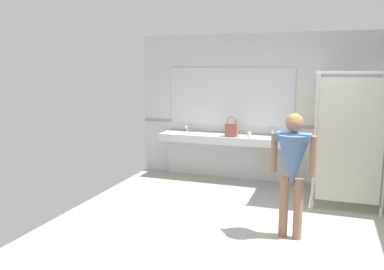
# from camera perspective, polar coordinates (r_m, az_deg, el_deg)

# --- Properties ---
(ground_plane) EXTENTS (5.84, 5.86, 0.10)m
(ground_plane) POSITION_cam_1_polar(r_m,az_deg,el_deg) (5.25, 10.55, -14.75)
(ground_plane) COLOR #9E998E
(wall_back) EXTENTS (5.84, 0.12, 2.73)m
(wall_back) POSITION_cam_1_polar(r_m,az_deg,el_deg) (7.49, 14.00, 3.70)
(wall_back) COLOR silver
(wall_back) RESTS_ON ground_plane
(wall_back_tile_band) EXTENTS (5.84, 0.01, 0.06)m
(wall_back_tile_band) POSITION_cam_1_polar(r_m,az_deg,el_deg) (7.47, 13.86, 1.26)
(wall_back_tile_band) COLOR #9E937F
(wall_back_tile_band) RESTS_ON wall_back
(vanity_counter) EXTENTS (2.50, 0.53, 0.98)m
(vanity_counter) POSITION_cam_1_polar(r_m,az_deg,el_deg) (7.53, 5.04, -1.67)
(vanity_counter) COLOR silver
(vanity_counter) RESTS_ON ground_plane
(mirror_panel) EXTENTS (2.40, 0.02, 1.09)m
(mirror_panel) POSITION_cam_1_polar(r_m,az_deg,el_deg) (7.59, 5.50, 5.51)
(mirror_panel) COLOR silver
(mirror_panel) RESTS_ON wall_back
(bathroom_stalls) EXTENTS (1.98, 1.41, 2.06)m
(bathroom_stalls) POSITION_cam_1_polar(r_m,az_deg,el_deg) (6.58, 25.80, -0.29)
(bathroom_stalls) COLOR #B2AD9E
(bathroom_stalls) RESTS_ON ground_plane
(person_standing) EXTENTS (0.55, 0.46, 1.57)m
(person_standing) POSITION_cam_1_polar(r_m,az_deg,el_deg) (4.98, 14.32, -3.67)
(person_standing) COLOR #8C664C
(person_standing) RESTS_ON ground_plane
(handbag) EXTENTS (0.22, 0.13, 0.37)m
(handbag) POSITION_cam_1_polar(r_m,az_deg,el_deg) (7.22, 5.71, 0.80)
(handbag) COLOR #934C42
(handbag) RESTS_ON vanity_counter
(soap_dispenser) EXTENTS (0.07, 0.07, 0.19)m
(soap_dispenser) POSITION_cam_1_polar(r_m,az_deg,el_deg) (7.52, 5.95, 0.77)
(soap_dispenser) COLOR white
(soap_dispenser) RESTS_ON vanity_counter
(paper_cup) EXTENTS (0.07, 0.07, 0.10)m
(paper_cup) POSITION_cam_1_polar(r_m,az_deg,el_deg) (7.18, 8.25, 0.02)
(paper_cup) COLOR beige
(paper_cup) RESTS_ON vanity_counter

